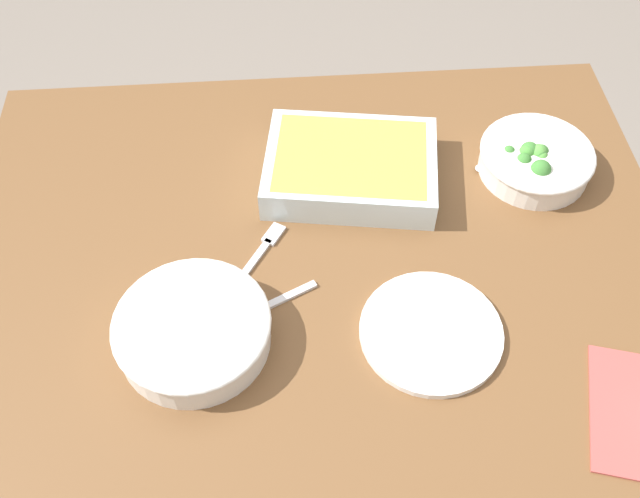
# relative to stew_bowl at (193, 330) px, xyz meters

# --- Properties ---
(ground_plane) EXTENTS (6.00, 6.00, 0.00)m
(ground_plane) POSITION_rel_stew_bowl_xyz_m (0.20, 0.16, -0.77)
(ground_plane) COLOR slate
(dining_table) EXTENTS (1.20, 0.90, 0.74)m
(dining_table) POSITION_rel_stew_bowl_xyz_m (0.20, 0.16, -0.12)
(dining_table) COLOR brown
(dining_table) RESTS_ON ground_plane
(stew_bowl) EXTENTS (0.24, 0.24, 0.06)m
(stew_bowl) POSITION_rel_stew_bowl_xyz_m (0.00, 0.00, 0.00)
(stew_bowl) COLOR white
(stew_bowl) RESTS_ON dining_table
(broccoli_bowl) EXTENTS (0.21, 0.21, 0.07)m
(broccoli_bowl) POSITION_rel_stew_bowl_xyz_m (0.60, 0.32, -0.00)
(broccoli_bowl) COLOR white
(broccoli_bowl) RESTS_ON dining_table
(baking_dish) EXTENTS (0.33, 0.26, 0.06)m
(baking_dish) POSITION_rel_stew_bowl_xyz_m (0.27, 0.32, 0.00)
(baking_dish) COLOR silver
(baking_dish) RESTS_ON dining_table
(side_plate) EXTENTS (0.22, 0.22, 0.01)m
(side_plate) POSITION_rel_stew_bowl_xyz_m (0.36, -0.01, -0.03)
(side_plate) COLOR white
(side_plate) RESTS_ON dining_table
(spoon_by_stew) EXTENTS (0.17, 0.09, 0.01)m
(spoon_by_stew) POSITION_rel_stew_bowl_xyz_m (0.09, 0.04, -0.03)
(spoon_by_stew) COLOR silver
(spoon_by_stew) RESTS_ON dining_table
(spoon_by_broccoli) EXTENTS (0.18, 0.03, 0.01)m
(spoon_by_broccoli) POSITION_rel_stew_bowl_xyz_m (0.56, 0.32, -0.03)
(spoon_by_broccoli) COLOR silver
(spoon_by_broccoli) RESTS_ON dining_table
(fork_on_table) EXTENTS (0.11, 0.16, 0.01)m
(fork_on_table) POSITION_rel_stew_bowl_xyz_m (0.10, 0.15, -0.03)
(fork_on_table) COLOR silver
(fork_on_table) RESTS_ON dining_table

